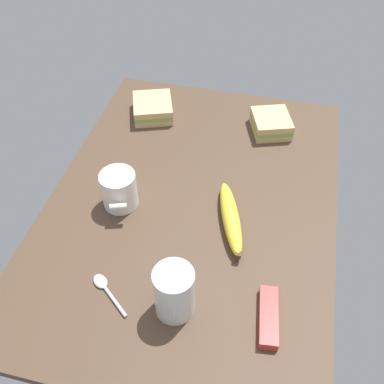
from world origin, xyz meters
TOP-DOWN VIEW (x-y plane):
  - tabletop at (0.00, 0.00)cm, footprint 90.00×64.00cm
  - coffee_mug_black at (4.24, -15.40)cm, footprint 10.09×7.83cm
  - sandwich_main at (-29.81, 14.28)cm, footprint 12.91×12.27cm
  - sandwich_side at (-29.17, -18.03)cm, footprint 14.22×13.53cm
  - glass_of_milk at (26.72, 3.16)cm, footprint 7.34×7.34cm
  - banana at (4.42, 9.57)cm, footprint 20.62×10.00cm
  - spoon at (26.07, -10.72)cm, footprint 8.22×9.64cm
  - snack_bar at (25.12, 20.15)cm, footprint 11.96×4.64cm

SIDE VIEW (x-z plane):
  - tabletop at x=0.00cm, z-range 0.00..2.00cm
  - spoon at x=26.07cm, z-range 1.98..2.78cm
  - snack_bar at x=25.12cm, z-range 2.00..4.00cm
  - banana at x=4.42cm, z-range 2.00..5.63cm
  - sandwich_main at x=-29.81cm, z-range 2.00..6.40cm
  - sandwich_side at x=-29.17cm, z-range 2.00..6.40cm
  - coffee_mug_black at x=4.24cm, z-range 2.13..10.71cm
  - glass_of_milk at x=26.72cm, z-range 1.48..12.38cm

